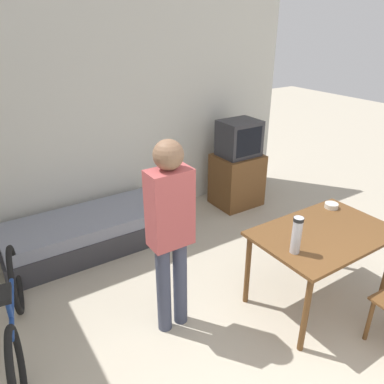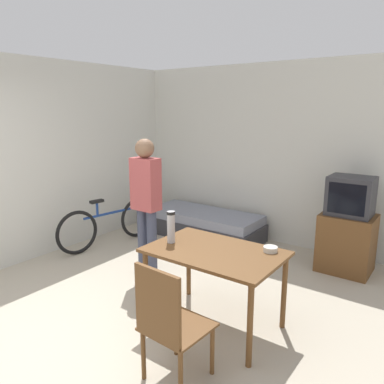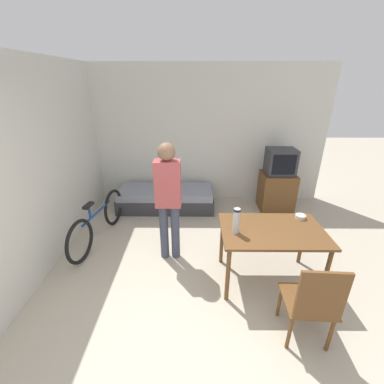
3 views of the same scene
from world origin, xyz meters
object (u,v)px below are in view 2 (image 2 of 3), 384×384
Objects in this scene: bicycle at (109,224)px; dining_table at (215,259)px; tv at (348,229)px; mate_bowl at (270,249)px; daybed at (204,224)px; wooden_chair at (168,321)px; thermos_flask at (171,226)px; person_standing at (146,197)px.

dining_table is at bearing -19.90° from bicycle.
tv reaches higher than mate_bowl.
daybed is 1.12× the size of bicycle.
thermos_flask is (-0.61, 0.80, 0.40)m from wooden_chair.
bicycle is at bearing 146.01° from wooden_chair.
tv is at bearing 61.42° from thermos_flask.
thermos_flask reaches higher than wooden_chair.
daybed is 2.22m from tv.
tv is at bearing 19.89° from bicycle.
thermos_flask is at bearing -25.73° from bicycle.
thermos_flask is at bearing -118.58° from tv.
thermos_flask is (0.83, -0.54, -0.06)m from person_standing.
wooden_chair is (0.16, -0.87, -0.14)m from dining_table.
thermos_flask is at bearing 127.56° from wooden_chair.
person_standing reaches higher than wooden_chair.
dining_table is at bearing -108.76° from tv.
bicycle is (-0.96, -1.15, 0.13)m from daybed.
mate_bowl is (-0.26, -1.76, 0.23)m from tv.
thermos_flask is (-1.15, -2.10, 0.37)m from tv.
dining_table is 2.63m from bicycle.
mate_bowl reaches higher than daybed.
wooden_chair is 2.02m from person_standing.
tv is at bearing 79.63° from wooden_chair.
person_standing is at bearing 173.46° from mate_bowl.
mate_bowl is at bearing 21.29° from thermos_flask.
bicycle is 1.00× the size of person_standing.
tv reaches higher than thermos_flask.
tv reaches higher than wooden_chair.
wooden_chair is at bearing -79.77° from dining_table.
wooden_chair is 0.57× the size of person_standing.
wooden_chair reaches higher than mate_bowl.
dining_table is (-0.69, -2.03, 0.11)m from tv.
person_standing reaches higher than tv.
daybed is 2.58m from dining_table.
dining_table is 0.73× the size of person_standing.
person_standing is at bearing 160.02° from dining_table.
daybed is at bearing 119.62° from wooden_chair.
person_standing is 13.04× the size of mate_bowl.
tv is 9.43× the size of mate_bowl.
tv is 2.95m from wooden_chair.
tv is 2.42m from thermos_flask.
bicycle is (-3.15, -1.14, -0.23)m from tv.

